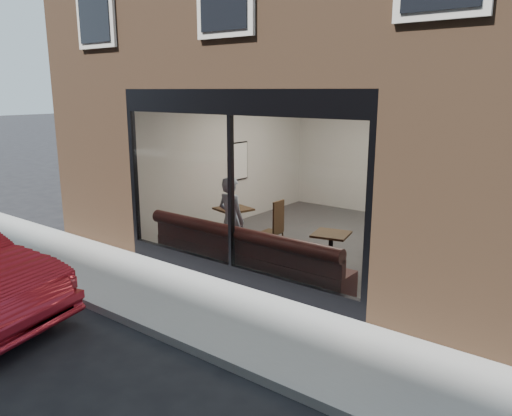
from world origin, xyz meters
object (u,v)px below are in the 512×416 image
Objects in this scene: cafe_table_right at (331,234)px; cafe_chair_left at (271,232)px; person at (231,220)px; banquette at (247,263)px; cafe_table_left at (233,209)px.

cafe_table_right reaches higher than cafe_chair_left.
banquette is at bearing 158.99° from person.
cafe_table_right is (1.77, 0.60, -0.09)m from person.
cafe_table_left is at bearing 136.94° from banquette.
cafe_table_right reaches higher than banquette.
cafe_table_left is 1.72× the size of cafe_chair_left.
person is at bearing -51.71° from cafe_table_left.
cafe_table_left is at bearing 33.09° from cafe_chair_left.
banquette is 10.53× the size of cafe_chair_left.
cafe_table_left is 2.60m from cafe_table_right.
person reaches higher than cafe_table_right.
cafe_table_left reaches higher than cafe_chair_left.
banquette is 1.93m from cafe_chair_left.
banquette is 2.42× the size of person.
person is 1.57m from cafe_chair_left.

